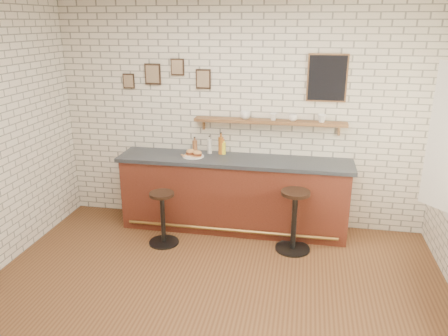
{
  "coord_description": "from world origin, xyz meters",
  "views": [
    {
      "loc": [
        0.86,
        -3.72,
        2.73
      ],
      "look_at": [
        -0.02,
        0.9,
        1.14
      ],
      "focal_mm": 35.0,
      "sensor_mm": 36.0,
      "label": 1
    }
  ],
  "objects_px": {
    "bar_stool_right": "(294,219)",
    "shelf_cup_a": "(246,115)",
    "bitters_bottle_amber": "(221,145)",
    "shelf_cup_c": "(293,118)",
    "sandwich_plate": "(193,156)",
    "condiment_bottle_yellow": "(223,148)",
    "shelf_cup_d": "(322,118)",
    "bitters_bottle_brown": "(195,146)",
    "bitters_bottle_white": "(210,146)",
    "bar_stool_left": "(163,216)",
    "shelf_cup_b": "(273,117)",
    "ciabatta_sandwich": "(194,153)",
    "bar_counter": "(234,194)"
  },
  "relations": [
    {
      "from": "shelf_cup_a",
      "to": "shelf_cup_d",
      "type": "relative_size",
      "value": 1.27
    },
    {
      "from": "sandwich_plate",
      "to": "ciabatta_sandwich",
      "type": "bearing_deg",
      "value": -0.0
    },
    {
      "from": "shelf_cup_b",
      "to": "shelf_cup_d",
      "type": "bearing_deg",
      "value": -76.65
    },
    {
      "from": "bitters_bottle_brown",
      "to": "shelf_cup_d",
      "type": "relative_size",
      "value": 2.02
    },
    {
      "from": "bitters_bottle_amber",
      "to": "condiment_bottle_yellow",
      "type": "height_order",
      "value": "bitters_bottle_amber"
    },
    {
      "from": "bar_stool_right",
      "to": "shelf_cup_b",
      "type": "xyz_separation_m",
      "value": [
        -0.35,
        0.66,
        1.12
      ]
    },
    {
      "from": "ciabatta_sandwich",
      "to": "condiment_bottle_yellow",
      "type": "distance_m",
      "value": 0.41
    },
    {
      "from": "bar_stool_left",
      "to": "shelf_cup_a",
      "type": "distance_m",
      "value": 1.7
    },
    {
      "from": "bar_stool_left",
      "to": "bitters_bottle_white",
      "type": "bearing_deg",
      "value": 60.11
    },
    {
      "from": "condiment_bottle_yellow",
      "to": "shelf_cup_d",
      "type": "height_order",
      "value": "shelf_cup_d"
    },
    {
      "from": "bar_stool_left",
      "to": "shelf_cup_b",
      "type": "xyz_separation_m",
      "value": [
        1.3,
        0.8,
        1.17
      ]
    },
    {
      "from": "condiment_bottle_yellow",
      "to": "shelf_cup_c",
      "type": "height_order",
      "value": "shelf_cup_c"
    },
    {
      "from": "bitters_bottle_brown",
      "to": "sandwich_plate",
      "type": "bearing_deg",
      "value": -82.22
    },
    {
      "from": "shelf_cup_b",
      "to": "shelf_cup_d",
      "type": "distance_m",
      "value": 0.62
    },
    {
      "from": "bitters_bottle_amber",
      "to": "shelf_cup_b",
      "type": "distance_m",
      "value": 0.81
    },
    {
      "from": "sandwich_plate",
      "to": "bar_stool_right",
      "type": "xyz_separation_m",
      "value": [
        1.38,
        -0.44,
        -0.59
      ]
    },
    {
      "from": "bitters_bottle_brown",
      "to": "ciabatta_sandwich",
      "type": "bearing_deg",
      "value": -79.21
    },
    {
      "from": "ciabatta_sandwich",
      "to": "shelf_cup_c",
      "type": "distance_m",
      "value": 1.38
    },
    {
      "from": "bitters_bottle_amber",
      "to": "shelf_cup_a",
      "type": "height_order",
      "value": "shelf_cup_a"
    },
    {
      "from": "bitters_bottle_white",
      "to": "bar_stool_left",
      "type": "relative_size",
      "value": 0.35
    },
    {
      "from": "bar_stool_left",
      "to": "shelf_cup_d",
      "type": "xyz_separation_m",
      "value": [
        1.92,
        0.8,
        1.18
      ]
    },
    {
      "from": "condiment_bottle_yellow",
      "to": "shelf_cup_b",
      "type": "distance_m",
      "value": 0.8
    },
    {
      "from": "sandwich_plate",
      "to": "shelf_cup_c",
      "type": "height_order",
      "value": "shelf_cup_c"
    },
    {
      "from": "sandwich_plate",
      "to": "shelf_cup_b",
      "type": "bearing_deg",
      "value": 12.05
    },
    {
      "from": "ciabatta_sandwich",
      "to": "shelf_cup_d",
      "type": "xyz_separation_m",
      "value": [
        1.64,
        0.22,
        0.49
      ]
    },
    {
      "from": "sandwich_plate",
      "to": "bitters_bottle_amber",
      "type": "bearing_deg",
      "value": 29.98
    },
    {
      "from": "bar_counter",
      "to": "bitters_bottle_white",
      "type": "relative_size",
      "value": 12.55
    },
    {
      "from": "sandwich_plate",
      "to": "bar_stool_right",
      "type": "relative_size",
      "value": 0.36
    },
    {
      "from": "bar_counter",
      "to": "bitters_bottle_brown",
      "type": "relative_size",
      "value": 14.07
    },
    {
      "from": "shelf_cup_c",
      "to": "bar_stool_right",
      "type": "bearing_deg",
      "value": -154.08
    },
    {
      "from": "ciabatta_sandwich",
      "to": "shelf_cup_d",
      "type": "height_order",
      "value": "shelf_cup_d"
    },
    {
      "from": "bitters_bottle_white",
      "to": "bar_stool_left",
      "type": "xyz_separation_m",
      "value": [
        -0.45,
        -0.78,
        -0.74
      ]
    },
    {
      "from": "bar_counter",
      "to": "shelf_cup_a",
      "type": "xyz_separation_m",
      "value": [
        0.12,
        0.2,
        1.05
      ]
    },
    {
      "from": "ciabatta_sandwich",
      "to": "condiment_bottle_yellow",
      "type": "xyz_separation_m",
      "value": [
        0.36,
        0.2,
        0.04
      ]
    },
    {
      "from": "sandwich_plate",
      "to": "shelf_cup_c",
      "type": "bearing_deg",
      "value": 9.74
    },
    {
      "from": "sandwich_plate",
      "to": "bitters_bottle_brown",
      "type": "distance_m",
      "value": 0.21
    },
    {
      "from": "bar_stool_left",
      "to": "shelf_cup_a",
      "type": "height_order",
      "value": "shelf_cup_a"
    },
    {
      "from": "bar_counter",
      "to": "condiment_bottle_yellow",
      "type": "height_order",
      "value": "condiment_bottle_yellow"
    },
    {
      "from": "shelf_cup_a",
      "to": "bitters_bottle_brown",
      "type": "bearing_deg",
      "value": -177.85
    },
    {
      "from": "ciabatta_sandwich",
      "to": "shelf_cup_a",
      "type": "bearing_deg",
      "value": 18.61
    },
    {
      "from": "shelf_cup_a",
      "to": "bar_stool_left",
      "type": "bearing_deg",
      "value": -139.19
    },
    {
      "from": "bitters_bottle_amber",
      "to": "shelf_cup_d",
      "type": "distance_m",
      "value": 1.38
    },
    {
      "from": "bitters_bottle_white",
      "to": "bar_stool_left",
      "type": "height_order",
      "value": "bitters_bottle_white"
    },
    {
      "from": "shelf_cup_d",
      "to": "bar_counter",
      "type": "bearing_deg",
      "value": 160.1
    },
    {
      "from": "bar_stool_right",
      "to": "shelf_cup_a",
      "type": "height_order",
      "value": "shelf_cup_a"
    },
    {
      "from": "bar_counter",
      "to": "condiment_bottle_yellow",
      "type": "bearing_deg",
      "value": 134.92
    },
    {
      "from": "bitters_bottle_amber",
      "to": "shelf_cup_c",
      "type": "distance_m",
      "value": 1.03
    },
    {
      "from": "ciabatta_sandwich",
      "to": "shelf_cup_b",
      "type": "bearing_deg",
      "value": 12.17
    },
    {
      "from": "bitters_bottle_white",
      "to": "shelf_cup_c",
      "type": "distance_m",
      "value": 1.19
    },
    {
      "from": "shelf_cup_b",
      "to": "bitters_bottle_white",
      "type": "bearing_deg",
      "value": 105.01
    }
  ]
}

